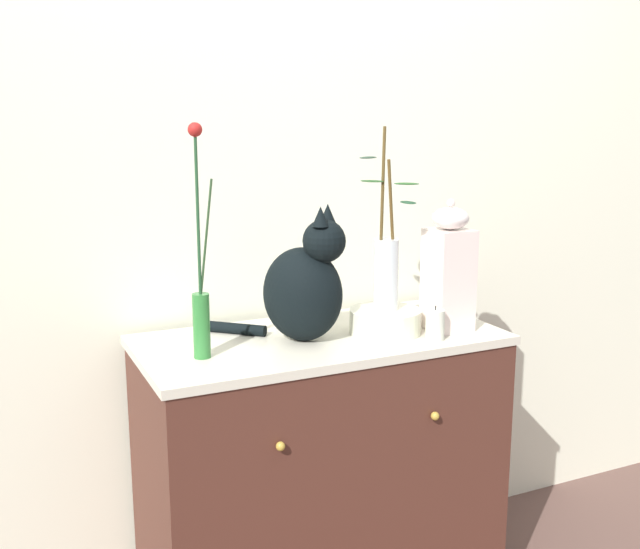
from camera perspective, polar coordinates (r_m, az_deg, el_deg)
wall_back at (r=2.39m, az=-3.33°, el=7.53°), size 4.40×0.08×2.60m
sideboard at (r=2.33m, az=0.00°, el=-14.84°), size 1.04×0.52×0.86m
cat_sitting at (r=2.09m, az=-1.16°, el=-0.89°), size 0.38×0.36×0.38m
vase_slim_green at (r=1.96m, az=-8.99°, el=-1.64°), size 0.06×0.04×0.60m
bowl_porcelain at (r=2.20m, az=4.94°, el=-3.53°), size 0.21×0.21×0.07m
vase_glass_clear at (r=2.17m, az=5.02°, el=0.60°), size 0.16×0.16×0.52m
jar_lidded_porcelain at (r=2.23m, az=9.68°, el=0.29°), size 0.12×0.12×0.39m
candle_pillar at (r=2.15m, az=8.67°, el=-3.78°), size 0.05×0.05×0.10m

